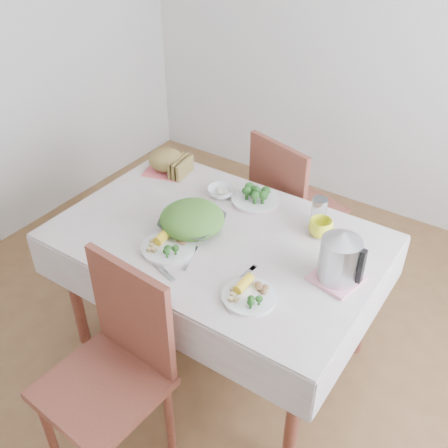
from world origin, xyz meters
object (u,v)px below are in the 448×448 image
Objects in this scene: yellow_mug at (321,228)px; electric_kettle at (340,257)px; chair_near at (102,390)px; salad_bowl at (192,224)px; dinner_plate_right at (249,296)px; chair_far at (298,210)px; dinner_plate_left at (168,248)px; dining_table at (219,295)px.

electric_kettle is (0.19, -0.24, 0.08)m from yellow_mug.
chair_near is 0.83m from salad_bowl.
electric_kettle is at bearing 57.14° from chair_near.
dinner_plate_right is at bearing -27.54° from salad_bowl.
chair_far is at bearing 106.21° from dinner_plate_right.
yellow_mug is at bearing 84.51° from dinner_plate_right.
chair_near is 8.77× the size of yellow_mug.
salad_bowl is 1.17× the size of dinner_plate_left.
salad_bowl is 1.28× the size of dinner_plate_right.
chair_near is 0.66m from dinner_plate_left.
dinner_plate_left is at bearing -119.28° from dining_table.
electric_kettle is at bearing -51.66° from yellow_mug.
yellow_mug is at bearing 72.35° from chair_near.
dining_table is 5.69× the size of dinner_plate_left.
chair_far is 3.96× the size of dinner_plate_left.
dinner_plate_left is 0.47m from dinner_plate_right.
dinner_plate_right is at bearing -95.49° from yellow_mug.
dinner_plate_left is 1.09× the size of dinner_plate_right.
electric_kettle is (0.71, 0.24, 0.11)m from dinner_plate_left.
chair_far is 4.15× the size of electric_kettle.
dinner_plate_left is at bearing 97.09° from chair_far.
salad_bowl is at bearing 89.46° from dinner_plate_left.
chair_near is at bearing -125.63° from dinner_plate_right.
electric_kettle is at bearing 4.62° from salad_bowl.
chair_far is 8.65× the size of yellow_mug.
chair_far is 0.91m from salad_bowl.
yellow_mug reaches higher than dinner_plate_left.
dinner_plate_left is 0.71m from yellow_mug.
dinner_plate_left is at bearing -137.42° from yellow_mug.
yellow_mug reaches higher than salad_bowl.
chair_near reaches higher than dinner_plate_right.
chair_far is 3.38× the size of salad_bowl.
yellow_mug is at bearing 132.88° from electric_kettle.
dining_table is 0.60m from dinner_plate_right.
chair_far reaches higher than dinner_plate_left.
chair_near is 3.43× the size of salad_bowl.
dinner_plate_right is (0.37, 0.51, 0.31)m from chair_near.
electric_kettle is at bearing 141.43° from chair_far.
electric_kettle is at bearing 51.06° from dinner_plate_right.
salad_bowl is at bearing 101.54° from chair_near.
chair_near is 4.20× the size of electric_kettle.
dining_table is at bearing 17.67° from salad_bowl.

